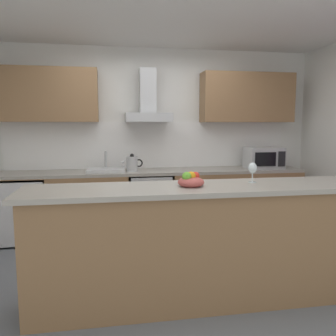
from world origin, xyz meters
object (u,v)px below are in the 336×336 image
at_px(microwave, 264,158).
at_px(kettle, 132,164).
at_px(range_hood, 148,105).
at_px(oven, 150,202).
at_px(wine_glass, 253,169).
at_px(refrigerator, 26,209).
at_px(sink, 106,169).
at_px(fruit_bowl, 191,181).

height_order(microwave, kettle, microwave).
bearing_deg(microwave, range_hood, 174.54).
bearing_deg(oven, wine_glass, -68.78).
distance_m(kettle, wine_glass, 2.01).
bearing_deg(refrigerator, microwave, -0.44).
bearing_deg(refrigerator, kettle, -1.28).
xyz_separation_m(refrigerator, sink, (1.04, 0.01, 0.50)).
bearing_deg(oven, microwave, -0.97).
distance_m(sink, kettle, 0.36).
xyz_separation_m(kettle, fruit_bowl, (0.36, -1.87, 0.06)).
distance_m(kettle, range_hood, 0.83).
height_order(wine_glass, fruit_bowl, wine_glass).
relative_size(kettle, wine_glass, 1.62).
xyz_separation_m(microwave, fruit_bowl, (-1.52, -1.87, 0.01)).
relative_size(refrigerator, wine_glass, 4.78).
relative_size(refrigerator, fruit_bowl, 3.86).
height_order(microwave, fruit_bowl, microwave).
height_order(microwave, sink, microwave).
bearing_deg(sink, range_hood, 11.41).
bearing_deg(range_hood, microwave, -5.46).
xyz_separation_m(microwave, sink, (-2.23, 0.04, -0.12)).
height_order(oven, wine_glass, wine_glass).
relative_size(kettle, range_hood, 0.40).
bearing_deg(refrigerator, oven, 0.10).
bearing_deg(fruit_bowl, oven, 93.79).
height_order(sink, range_hood, range_hood).
bearing_deg(oven, kettle, -171.88).
bearing_deg(range_hood, sink, -168.59).
relative_size(microwave, fruit_bowl, 2.27).
height_order(refrigerator, microwave, microwave).
bearing_deg(oven, refrigerator, -179.90).
bearing_deg(wine_glass, range_hood, 109.92).
bearing_deg(range_hood, wine_glass, -70.08).
height_order(refrigerator, fruit_bowl, fruit_bowl).
relative_size(refrigerator, sink, 1.70).
bearing_deg(fruit_bowl, range_hood, 93.55).
relative_size(oven, fruit_bowl, 3.64).
bearing_deg(fruit_bowl, microwave, 50.92).
height_order(oven, range_hood, range_hood).
height_order(sink, kettle, sink).
relative_size(microwave, sink, 1.00).
bearing_deg(sink, kettle, -7.25).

